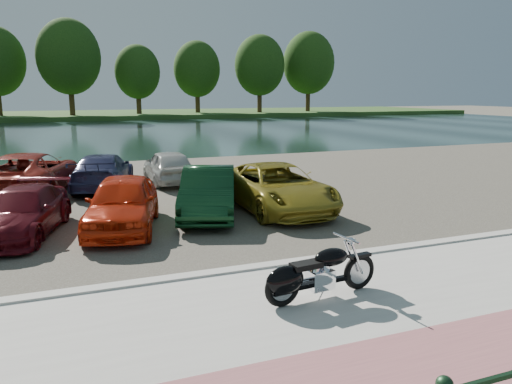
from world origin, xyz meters
TOP-DOWN VIEW (x-y plane):
  - ground at (0.00, 0.00)m, footprint 200.00×200.00m
  - promenade at (0.00, -1.00)m, footprint 60.00×6.00m
  - pink_path at (0.00, -2.50)m, footprint 60.00×2.00m
  - kerb at (0.00, 2.00)m, footprint 60.00×0.30m
  - parking_lot at (0.00, 11.00)m, footprint 60.00×18.00m
  - river at (0.00, 40.00)m, footprint 120.00×40.00m
  - far_bank at (0.00, 72.00)m, footprint 120.00×24.00m
  - far_trees at (4.36, 65.79)m, footprint 70.25×10.68m
  - motorcycle at (-0.98, 0.11)m, footprint 2.33×0.75m
  - car_3 at (-5.97, 6.64)m, footprint 2.80×4.53m
  - car_4 at (-3.46, 6.27)m, footprint 2.72×4.57m
  - car_5 at (-0.89, 6.87)m, footprint 2.86×4.64m
  - car_6 at (1.32, 6.81)m, footprint 2.40×5.21m
  - car_10 at (-6.02, 12.31)m, footprint 3.87×6.01m
  - car_11 at (-3.46, 12.46)m, footprint 2.97×4.99m
  - car_12 at (-0.86, 12.82)m, footprint 1.61×4.01m

SIDE VIEW (x-z plane):
  - ground at x=0.00m, z-range 0.00..0.00m
  - river at x=0.00m, z-range 0.00..0.00m
  - parking_lot at x=0.00m, z-range 0.00..0.04m
  - promenade at x=0.00m, z-range 0.00..0.10m
  - kerb at x=0.00m, z-range 0.00..0.14m
  - pink_path at x=0.00m, z-range 0.10..0.11m
  - far_bank at x=0.00m, z-range 0.00..0.60m
  - motorcycle at x=-0.98m, z-range 0.04..1.09m
  - car_3 at x=-5.97m, z-range 0.04..1.27m
  - car_11 at x=-3.46m, z-range 0.04..1.40m
  - car_12 at x=-0.86m, z-range 0.04..1.40m
  - car_5 at x=-0.89m, z-range 0.04..1.48m
  - car_6 at x=1.32m, z-range 0.04..1.49m
  - car_4 at x=-3.46m, z-range 0.04..1.50m
  - car_10 at x=-6.02m, z-range 0.04..1.58m
  - far_trees at x=4.36m, z-range 1.23..13.75m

